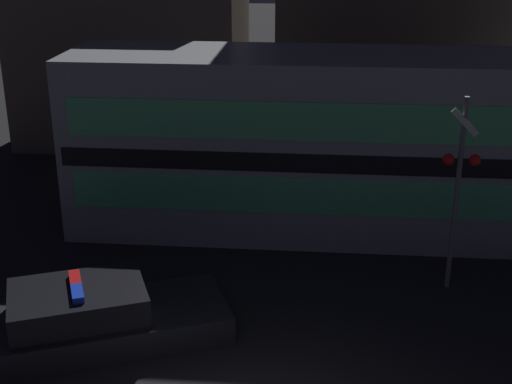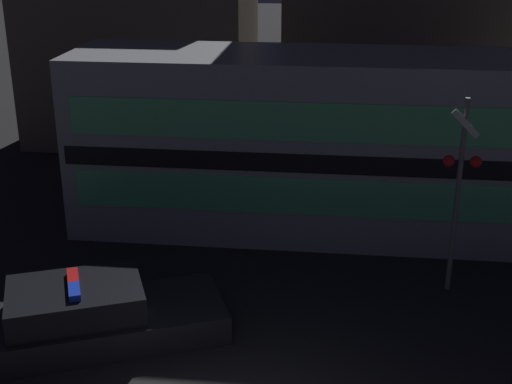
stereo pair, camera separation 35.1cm
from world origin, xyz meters
name	(u,v)px [view 2 (the right image)]	position (x,y,z in m)	size (l,w,h in m)	color
train	(384,146)	(2.43, 8.88, 2.18)	(15.08, 3.13, 4.37)	#999EA5
police_car	(85,318)	(-3.16, 3.14, 0.45)	(5.30, 3.62, 1.24)	black
crossing_signal_near	(459,182)	(3.75, 5.86, 2.41)	(0.75, 0.29, 4.11)	slate
building_left	(141,5)	(-5.52, 16.57, 4.54)	(7.43, 5.23, 9.09)	#726656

